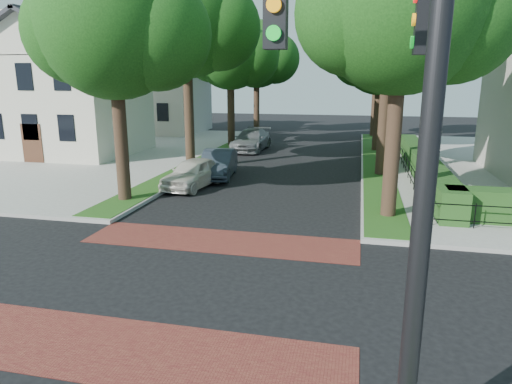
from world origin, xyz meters
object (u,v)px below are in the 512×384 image
parked_car_middle (218,164)px  parked_car_rear (251,140)px  parked_car_front (193,173)px  traffic_signal (411,119)px

parked_car_middle → parked_car_rear: (-0.50, 9.88, 0.03)m
parked_car_front → parked_car_rear: (0.00, 12.41, 0.06)m
parked_car_rear → traffic_signal: bearing=-71.4°
traffic_signal → parked_car_rear: size_ratio=1.48×
traffic_signal → parked_car_middle: (-7.99, 17.28, -3.96)m
traffic_signal → parked_car_rear: (-8.49, 27.16, -3.92)m
parked_car_middle → parked_car_front: bearing=-109.5°
traffic_signal → parked_car_middle: size_ratio=1.75×
parked_car_front → parked_car_rear: size_ratio=0.79×
traffic_signal → parked_car_middle: bearing=114.8°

